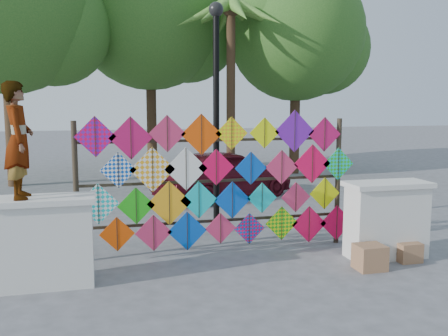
{
  "coord_description": "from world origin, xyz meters",
  "views": [
    {
      "loc": [
        -1.93,
        -7.42,
        2.6
      ],
      "look_at": [
        0.1,
        0.6,
        1.5
      ],
      "focal_mm": 40.0,
      "sensor_mm": 36.0,
      "label": 1
    }
  ],
  "objects_px": {
    "vendor_woman": "(19,140)",
    "sedan": "(224,173)",
    "lamppost": "(216,97)",
    "kite_rack": "(220,182)"
  },
  "relations": [
    {
      "from": "kite_rack",
      "to": "sedan",
      "type": "relative_size",
      "value": 1.24
    },
    {
      "from": "lamppost",
      "to": "sedan",
      "type": "bearing_deg",
      "value": 73.63
    },
    {
      "from": "kite_rack",
      "to": "sedan",
      "type": "xyz_separation_m",
      "value": [
        1.28,
        4.78,
        -0.56
      ]
    },
    {
      "from": "kite_rack",
      "to": "vendor_woman",
      "type": "distance_m",
      "value": 3.28
    },
    {
      "from": "vendor_woman",
      "to": "lamppost",
      "type": "height_order",
      "value": "lamppost"
    },
    {
      "from": "kite_rack",
      "to": "vendor_woman",
      "type": "bearing_deg",
      "value": -162.96
    },
    {
      "from": "vendor_woman",
      "to": "sedan",
      "type": "xyz_separation_m",
      "value": [
        4.31,
        5.71,
        -1.41
      ]
    },
    {
      "from": "vendor_woman",
      "to": "sedan",
      "type": "relative_size",
      "value": 0.4
    },
    {
      "from": "vendor_woman",
      "to": "sedan",
      "type": "height_order",
      "value": "vendor_woman"
    },
    {
      "from": "vendor_woman",
      "to": "kite_rack",
      "type": "bearing_deg",
      "value": -75.29
    }
  ]
}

